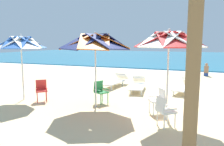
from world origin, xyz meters
name	(u,v)px	position (x,y,z in m)	size (l,w,h in m)	color
ground_plane	(198,99)	(0.00, 0.00, 0.00)	(80.00, 80.00, 0.00)	beige
sea	(199,57)	(0.00, 27.16, 0.05)	(80.00, 36.00, 0.10)	teal
surf_foam	(199,72)	(0.00, 8.86, 0.01)	(80.00, 0.70, 0.01)	white
beach_umbrella_0	(169,41)	(-0.92, -3.10, 2.42)	(2.14, 2.14, 2.78)	silver
plastic_chair_0	(158,99)	(-1.26, -2.57, 0.50)	(0.63, 0.62, 0.87)	white
plastic_chair_1	(164,110)	(-0.91, -3.69, 0.50)	(0.63, 0.63, 0.87)	white
beach_umbrella_1	(95,42)	(-3.54, -2.65, 2.38)	(2.61, 2.61, 2.75)	silver
plastic_chair_2	(100,90)	(-3.61, -2.10, 0.50)	(0.61, 0.59, 0.87)	#2D8C4C
beach_umbrella_2	(21,43)	(-6.83, -2.78, 2.33)	(2.06, 2.06, 2.71)	silver
plastic_chair_3	(41,89)	(-5.94, -2.73, 0.50)	(0.63, 0.63, 0.87)	red
sun_lounger_1	(184,87)	(-0.64, 1.03, 0.28)	(1.04, 2.23, 0.62)	white
sun_lounger_2	(138,85)	(-2.82, 0.57, 0.28)	(0.98, 2.22, 0.62)	white
sun_lounger_3	(115,81)	(-4.23, 1.15, 0.28)	(0.90, 2.21, 0.62)	white
palm_tree_0	(197,6)	(-0.16, -5.54, 3.01)	(2.69, 3.09, 4.56)	brown
beachgoer_seated	(206,72)	(0.46, 7.17, 0.29)	(0.30, 0.93, 0.92)	#2D4CA5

